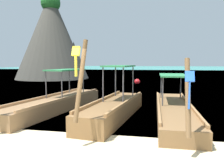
{
  "coord_description": "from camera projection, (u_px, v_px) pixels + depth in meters",
  "views": [
    {
      "loc": [
        1.6,
        -4.52,
        2.14
      ],
      "look_at": [
        0.0,
        3.78,
        1.32
      ],
      "focal_mm": 35.85,
      "sensor_mm": 36.0,
      "label": 1
    }
  ],
  "objects": [
    {
      "name": "longtail_boat_green_ribbon",
      "position": [
        56.0,
        103.0,
        9.93
      ],
      "size": [
        2.19,
        7.2,
        2.54
      ],
      "color": "olive",
      "rests_on": "ground"
    },
    {
      "name": "longtail_boat_yellow_ribbon",
      "position": [
        114.0,
        108.0,
        8.61
      ],
      "size": [
        1.82,
        5.9,
        2.76
      ],
      "color": "brown",
      "rests_on": "ground"
    },
    {
      "name": "karst_rock",
      "position": [
        53.0,
        37.0,
        29.1
      ],
      "size": [
        9.3,
        9.3,
        11.22
      ],
      "color": "#47443D",
      "rests_on": "ground"
    },
    {
      "name": "mooring_buoy_near",
      "position": [
        137.0,
        82.0,
        21.4
      ],
      "size": [
        0.55,
        0.55,
        0.55
      ],
      "color": "red",
      "rests_on": "sea_water"
    },
    {
      "name": "sea_water",
      "position": [
        149.0,
        70.0,
        65.3
      ],
      "size": [
        120.0,
        120.0,
        0.0
      ],
      "primitive_type": "plane",
      "color": "#2DB29E",
      "rests_on": "ground"
    },
    {
      "name": "ground",
      "position": [
        80.0,
        160.0,
        4.93
      ],
      "size": [
        120.0,
        120.0,
        0.0
      ],
      "primitive_type": "plane",
      "color": "beige"
    },
    {
      "name": "longtail_boat_blue_ribbon",
      "position": [
        174.0,
        110.0,
        8.74
      ],
      "size": [
        1.29,
        7.26,
        2.25
      ],
      "color": "brown",
      "rests_on": "ground"
    }
  ]
}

